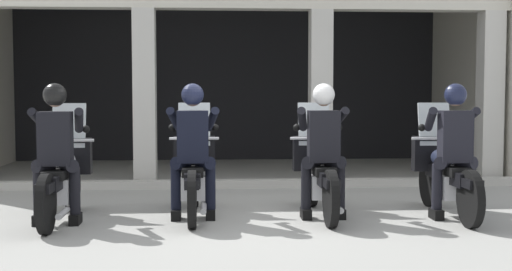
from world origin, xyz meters
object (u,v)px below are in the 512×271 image
Objects in this scene: motorcycle_center_right at (319,173)px; police_officer_center_right at (323,139)px; motorcycle_center_left at (194,174)px; police_officer_center_left at (193,139)px; police_officer_far_left at (56,141)px; police_officer_far_right at (454,139)px; motorcycle_far_left at (62,177)px; motorcycle_far_right at (445,173)px.

police_officer_center_right is at bearing -86.60° from motorcycle_center_right.
motorcycle_center_left is 0.52m from police_officer_center_left.
motorcycle_center_right is at bearing 17.60° from police_officer_far_left.
police_officer_center_left and police_officer_far_right have the same top height.
motorcycle_center_left is (1.52, 0.49, -0.44)m from police_officer_far_left.
motorcycle_center_right is at bearing 12.30° from motorcycle_far_left.
motorcycle_center_right is at bearing 14.61° from police_officer_center_left.
police_officer_center_right is 0.78× the size of motorcycle_far_right.
police_officer_far_left is 0.78× the size of motorcycle_center_right.
police_officer_center_left is 3.04m from police_officer_far_right.
police_officer_far_right is at bearing -80.91° from motorcycle_far_right.
motorcycle_far_left is at bearing -173.40° from motorcycle_center_right.
police_officer_center_right reaches higher than motorcycle_center_right.
police_officer_far_left is 4.58m from motorcycle_far_right.
motorcycle_center_left and motorcycle_far_right have the same top height.
police_officer_center_left reaches higher than motorcycle_center_right.
motorcycle_far_right is (1.52, 0.15, -0.44)m from police_officer_center_right.
police_officer_far_left and police_officer_far_right have the same top height.
police_officer_center_right is 1.59m from motorcycle_far_right.
motorcycle_center_right is at bearing 174.02° from police_officer_far_right.
police_officer_center_right is (-0.00, -0.28, 0.44)m from motorcycle_center_right.
motorcycle_center_left is at bearing -179.37° from police_officer_far_right.
police_officer_center_right is at bearing 6.95° from motorcycle_far_left.
motorcycle_center_right is at bearing -175.63° from motorcycle_far_right.
motorcycle_center_left is at bearing 171.26° from police_officer_center_right.
police_officer_center_left reaches higher than motorcycle_far_right.
police_officer_far_left and police_officer_center_right have the same top height.
police_officer_far_left is at bearing -80.89° from motorcycle_far_left.
police_officer_center_left is 1.00× the size of police_officer_far_right.
police_officer_far_right reaches higher than motorcycle_far_right.
motorcycle_center_left is at bearing -174.08° from motorcycle_far_right.
police_officer_far_left is (-0.00, -0.28, 0.44)m from motorcycle_far_left.
motorcycle_far_left is at bearing -178.75° from police_officer_center_right.
police_officer_far_left reaches higher than motorcycle_far_right.
police_officer_far_left reaches higher than motorcycle_center_left.
motorcycle_far_left and motorcycle_center_left have the same top height.
police_officer_far_right is (-0.00, -0.28, 0.44)m from motorcycle_far_right.
motorcycle_far_left is 3.04m from motorcycle_center_right.
police_officer_center_left is at bearing -84.41° from motorcycle_center_left.
motorcycle_far_left is 1.29× the size of police_officer_far_right.
motorcycle_far_left is at bearing 99.11° from police_officer_far_left.
motorcycle_center_right is 1.29× the size of police_officer_center_right.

